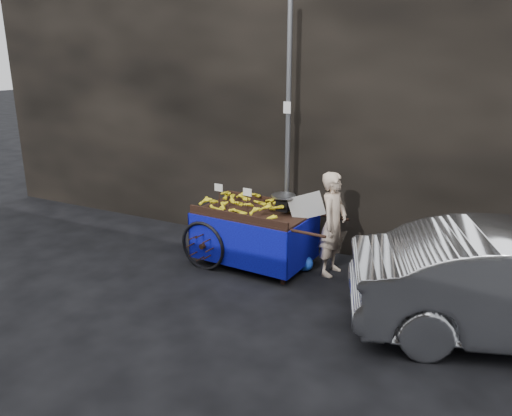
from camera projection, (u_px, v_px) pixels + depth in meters
The scene contains 6 objects.
ground at pixel (232, 276), 7.50m from camera, with size 80.00×80.00×0.00m, color black.
building_wall at pixel (323, 95), 8.79m from camera, with size 13.50×2.00×5.00m.
street_pole at pixel (288, 133), 7.88m from camera, with size 0.12×0.10×4.00m.
banana_cart at pixel (251, 216), 7.74m from camera, with size 2.41×1.25×1.28m.
vendor at pixel (333, 224), 7.37m from camera, with size 0.86×0.60×1.57m.
plastic_bag at pixel (304, 263), 7.64m from camera, with size 0.28×0.22×0.25m, color blue.
Camera 1 is at (3.50, -5.92, 3.18)m, focal length 35.00 mm.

